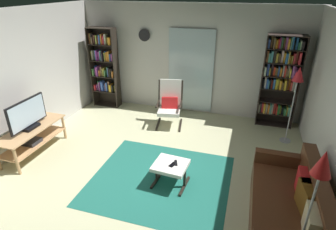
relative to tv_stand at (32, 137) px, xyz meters
name	(u,v)px	position (x,y,z in m)	size (l,w,h in m)	color
ground_plane	(148,176)	(2.34, -0.05, -0.36)	(7.02, 7.02, 0.00)	#C1C196
wall_back	(189,60)	(2.34, 2.85, 0.94)	(5.60, 0.06, 2.60)	silver
wall_left	(2,88)	(-0.36, -0.05, 0.94)	(0.06, 6.00, 2.60)	silver
glass_door_panel	(191,71)	(2.40, 2.78, 0.69)	(1.10, 0.01, 2.00)	silver
area_rug	(161,179)	(2.57, -0.07, -0.35)	(2.25, 2.01, 0.01)	#1F6558
tv_stand	(32,137)	(0.00, 0.00, 0.00)	(0.51, 1.38, 0.54)	tan
television	(28,115)	(0.00, 0.01, 0.44)	(0.20, 0.87, 0.56)	black
bookshelf_near_tv	(104,66)	(0.20, 2.56, 0.72)	(0.69, 0.30, 2.02)	black
bookshelf_near_sofa	(280,77)	(4.42, 2.62, 0.78)	(0.78, 0.30, 2.04)	black
leather_sofa	(290,208)	(4.50, -0.49, -0.05)	(0.84, 1.81, 0.81)	#552E1A
lounge_armchair	(170,102)	(2.12, 1.96, 0.18)	(0.67, 0.74, 1.02)	black
ottoman	(171,167)	(2.76, -0.12, -0.03)	(0.55, 0.52, 0.39)	white
tv_remote	(176,163)	(2.83, -0.09, 0.05)	(0.04, 0.14, 0.02)	black
cell_phone	(173,165)	(2.80, -0.14, 0.04)	(0.07, 0.14, 0.01)	black
floor_lamp_by_sofa	(318,180)	(4.51, -1.18, 0.94)	(0.22, 0.22, 1.62)	#A5A5AD
floor_lamp_by_shelf	(297,81)	(4.66, 1.89, 0.95)	(0.22, 0.22, 1.58)	#A5A5AD
wall_clock	(144,35)	(1.24, 2.78, 1.49)	(0.29, 0.03, 0.29)	silver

